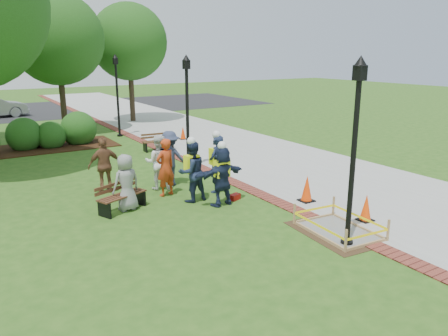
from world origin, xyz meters
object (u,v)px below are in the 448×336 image
bench_near (122,202)px  hivis_worker_a (222,174)px  hivis_worker_c (192,170)px  lamp_near (355,140)px  hivis_worker_b (216,162)px  cone_front (366,208)px  wet_concrete_pad (339,223)px

bench_near → hivis_worker_a: 2.92m
hivis_worker_c → lamp_near: bearing=-70.9°
hivis_worker_b → hivis_worker_c: hivis_worker_b is taller
lamp_near → hivis_worker_c: 5.12m
cone_front → hivis_worker_a: (-2.55, 3.07, 0.58)m
wet_concrete_pad → cone_front: size_ratio=3.28×
wet_concrete_pad → cone_front: cone_front is taller
hivis_worker_a → hivis_worker_c: (-0.57, 0.77, 0.03)m
hivis_worker_a → hivis_worker_b: hivis_worker_b is taller
bench_near → hivis_worker_c: 2.20m
hivis_worker_b → bench_near: bearing=-178.2°
hivis_worker_a → hivis_worker_b: 1.28m
hivis_worker_a → cone_front: bearing=-50.3°
hivis_worker_c → hivis_worker_a: bearing=-53.4°
cone_front → hivis_worker_a: 4.04m
wet_concrete_pad → bench_near: size_ratio=1.57×
bench_near → hivis_worker_c: (2.06, -0.30, 0.71)m
bench_near → hivis_worker_a: (2.63, -1.07, 0.69)m
lamp_near → hivis_worker_a: size_ratio=2.25×
wet_concrete_pad → hivis_worker_c: 4.52m
wet_concrete_pad → hivis_worker_a: bearing=113.5°
bench_near → hivis_worker_c: bearing=-8.3°
cone_front → wet_concrete_pad: bearing=-172.1°
lamp_near → bench_near: bearing=126.6°
bench_near → hivis_worker_a: size_ratio=0.81×
hivis_worker_c → cone_front: bearing=-50.9°
cone_front → hivis_worker_b: size_ratio=0.37×
bench_near → hivis_worker_b: 3.22m
cone_front → bench_near: bearing=141.4°
cone_front → hivis_worker_c: size_ratio=0.38×
lamp_near → hivis_worker_b: 5.27m
hivis_worker_b → lamp_near: bearing=-84.1°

